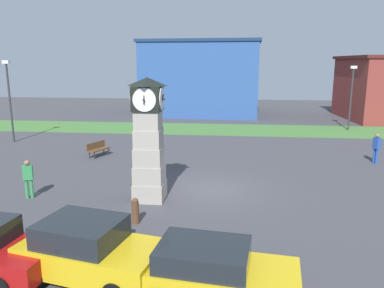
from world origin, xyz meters
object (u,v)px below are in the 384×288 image
at_px(bollard_far_row, 135,211).
at_px(street_lamp_near_road, 9,95).
at_px(street_lamp_far_side, 351,93).
at_px(bollard_near_tower, 94,245).
at_px(pedestrian_near_bench, 376,146).
at_px(bench, 98,148).
at_px(car_near_tower, 89,250).
at_px(clock_tower, 149,142).
at_px(bollard_mid_row, 123,229).
at_px(car_by_building, 212,271).
at_px(pedestrian_crossing_lot, 28,177).

height_order(bollard_far_row, street_lamp_near_road, street_lamp_near_road).
bearing_deg(street_lamp_far_side, street_lamp_near_road, -163.83).
xyz_separation_m(bollard_near_tower, pedestrian_near_bench, (12.35, 12.43, 0.50)).
bearing_deg(street_lamp_near_road, bench, -24.83).
bearing_deg(car_near_tower, pedestrian_near_bench, 47.52).
height_order(bollard_near_tower, bollard_far_row, bollard_near_tower).
relative_size(clock_tower, street_lamp_near_road, 0.88).
relative_size(bollard_mid_row, pedestrian_near_bench, 0.51).
distance_m(car_by_building, street_lamp_far_side, 27.18).
bearing_deg(bollard_near_tower, pedestrian_crossing_lot, 134.48).
relative_size(bollard_near_tower, street_lamp_near_road, 0.17).
height_order(car_near_tower, car_by_building, car_near_tower).
xyz_separation_m(pedestrian_near_bench, street_lamp_near_road, (-24.54, 3.52, 2.43)).
distance_m(car_near_tower, bench, 13.97).
bearing_deg(pedestrian_crossing_lot, street_lamp_near_road, 123.81).
xyz_separation_m(bollard_far_row, street_lamp_near_road, (-12.72, 13.22, 2.96)).
xyz_separation_m(car_by_building, bench, (-7.93, 13.73, -0.20)).
height_order(pedestrian_crossing_lot, street_lamp_near_road, street_lamp_near_road).
height_order(bench, street_lamp_near_road, street_lamp_near_road).
bearing_deg(street_lamp_far_side, pedestrian_near_bench, -98.71).
distance_m(clock_tower, car_by_building, 7.50).
bearing_deg(clock_tower, street_lamp_near_road, 139.84).
relative_size(car_near_tower, street_lamp_far_side, 0.75).
relative_size(clock_tower, bollard_far_row, 5.30).
distance_m(bollard_near_tower, car_near_tower, 0.93).
height_order(clock_tower, street_lamp_near_road, street_lamp_near_road).
distance_m(bollard_far_row, pedestrian_near_bench, 15.30).
bearing_deg(bollard_mid_row, car_near_tower, -98.99).
height_order(car_near_tower, street_lamp_far_side, street_lamp_far_side).
distance_m(bollard_near_tower, bollard_far_row, 2.78).
xyz_separation_m(clock_tower, bollard_near_tower, (-0.51, -5.23, -2.00)).
xyz_separation_m(bollard_far_row, car_by_building, (3.02, -4.12, 0.23)).
bearing_deg(car_near_tower, bollard_far_row, 84.54).
xyz_separation_m(bollard_mid_row, bollard_far_row, (0.01, 1.49, 0.04)).
bearing_deg(clock_tower, pedestrian_near_bench, 31.29).
height_order(bollard_near_tower, pedestrian_crossing_lot, pedestrian_crossing_lot).
height_order(car_by_building, pedestrian_crossing_lot, pedestrian_crossing_lot).
bearing_deg(bollard_far_row, street_lamp_near_road, 133.88).
relative_size(clock_tower, pedestrian_near_bench, 2.93).
distance_m(bollard_near_tower, car_by_building, 3.82).
xyz_separation_m(bollard_far_row, car_near_tower, (-0.34, -3.59, 0.33)).
distance_m(bollard_mid_row, bollard_far_row, 1.49).
bearing_deg(pedestrian_crossing_lot, car_near_tower, -49.11).
bearing_deg(street_lamp_near_road, street_lamp_far_side, 16.17).
bearing_deg(bench, bollard_mid_row, -66.20).
xyz_separation_m(bollard_near_tower, street_lamp_far_side, (14.06, 23.56, 2.72)).
bearing_deg(bollard_mid_row, bench, 113.80).
bearing_deg(bollard_mid_row, bollard_far_row, 89.56).
height_order(pedestrian_crossing_lot, street_lamp_far_side, street_lamp_far_side).
height_order(bollard_far_row, car_near_tower, car_near_tower).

